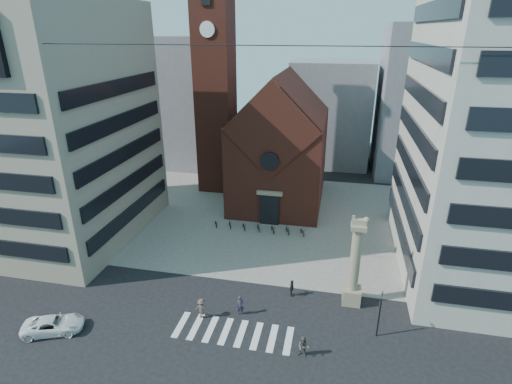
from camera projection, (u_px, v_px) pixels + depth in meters
ground at (236, 308)px, 35.51m from camera, size 120.00×120.00×0.00m
piazza at (272, 217)px, 52.71m from camera, size 46.00×30.00×0.05m
zebra_crossing at (233, 332)px, 32.69m from camera, size 10.20×3.20×0.01m
church at (280, 146)px, 55.16m from camera, size 12.00×16.65×18.00m
campanile at (215, 84)px, 56.81m from camera, size 5.50×5.50×31.20m
building_left at (47, 127)px, 44.21m from camera, size 18.00×20.00×26.00m
bg_block_left at (183, 102)px, 71.38m from camera, size 16.00×14.00×22.00m
bg_block_mid at (330, 113)px, 71.72m from camera, size 14.00×12.00×18.00m
bg_block_right at (430, 102)px, 64.82m from camera, size 16.00×14.00×24.00m
lion_column at (354, 270)px, 35.01m from camera, size 1.63×1.60×8.68m
traffic_light at (380, 313)px, 31.45m from camera, size 0.13×0.16×4.30m
white_car at (53, 325)px, 32.56m from camera, size 5.20×3.76×1.32m
pedestrian_0 at (240, 306)px, 34.41m from camera, size 0.78×0.65×1.84m
pedestrian_1 at (303, 347)px, 29.97m from camera, size 0.97×0.81×1.79m
pedestrian_2 at (292, 288)px, 36.87m from camera, size 0.52×1.02×1.67m
pedestrian_3 at (202, 308)px, 34.06m from camera, size 1.24×0.76×1.85m
scooter_0 at (216, 223)px, 49.95m from camera, size 1.16×1.71×0.85m
scooter_1 at (230, 224)px, 49.59m from camera, size 1.03×1.61×0.94m
scooter_2 at (244, 226)px, 49.26m from camera, size 1.16×1.71×0.85m
scooter_3 at (258, 227)px, 48.90m from camera, size 1.03×1.61×0.94m
scooter_4 at (273, 229)px, 48.58m from camera, size 1.16×1.71×0.85m
scooter_5 at (288, 230)px, 48.22m from camera, size 1.03×1.61×0.94m
scooter_6 at (302, 232)px, 47.89m from camera, size 1.16×1.71×0.85m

